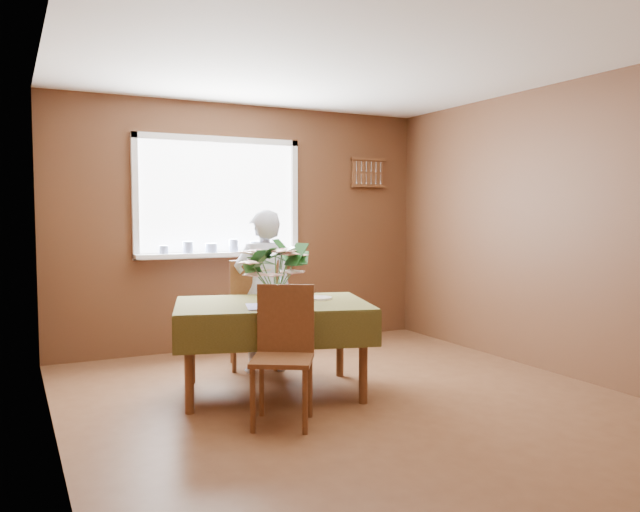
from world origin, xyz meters
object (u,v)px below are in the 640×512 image
chair_near (284,347)px  chair_far (254,310)px  seated_woman (264,291)px  dining_table (272,313)px  flower_bouquet (276,268)px

chair_near → chair_far: bearing=108.5°
chair_far → seated_woman: 0.22m
dining_table → chair_far: (0.14, 0.76, -0.09)m
dining_table → chair_near: (-0.18, -0.64, -0.13)m
flower_bouquet → chair_far: bearing=78.6°
chair_near → flower_bouquet: flower_bouquet is taller
seated_woman → flower_bouquet: seated_woman is taller
chair_near → flower_bouquet: bearing=105.4°
chair_near → seated_woman: (0.36, 1.28, 0.21)m
dining_table → seated_woman: (0.18, 0.65, 0.09)m
dining_table → seated_woman: bearing=90.0°
chair_near → seated_woman: size_ratio=0.64×
chair_near → seated_woman: seated_woman is taller
dining_table → chair_near: bearing=-89.7°
chair_near → flower_bouquet: 0.65m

